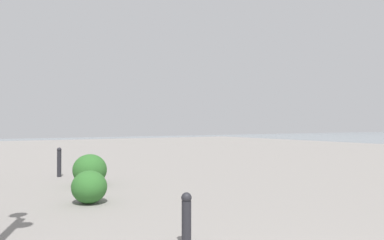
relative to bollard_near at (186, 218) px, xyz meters
name	(u,v)px	position (x,y,z in m)	size (l,w,h in m)	color
bollard_near	(186,218)	(0.00, 0.00, 0.00)	(0.13, 0.13, 0.67)	#232328
bollard_mid	(59,162)	(6.98, 0.13, 0.09)	(0.13, 0.13, 0.85)	#232328
shrub_low	(90,170)	(5.06, -0.21, 0.04)	(0.91, 0.82, 0.78)	#2D6628
shrub_round	(89,187)	(3.06, 0.36, -0.04)	(0.74, 0.67, 0.63)	#2D6628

